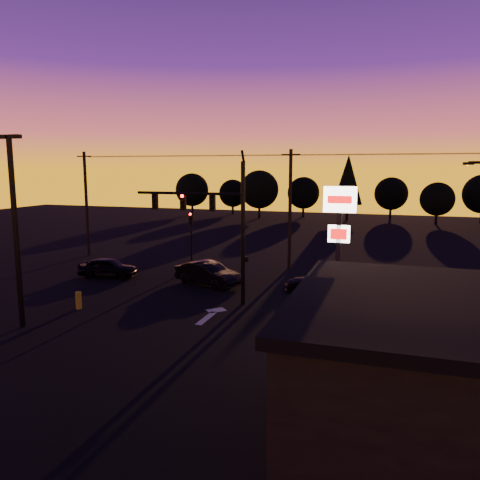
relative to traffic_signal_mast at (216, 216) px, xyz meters
The scene contains 21 objects.
ground 6.35m from the traffic_signal_mast, 88.59° to the right, with size 120.00×120.00×0.00m, color black.
lane_arrow 5.48m from the traffic_signal_mast, 75.57° to the right, with size 1.20×3.10×0.01m.
traffic_signal_mast is the anchor object (origin of this frame).
secondary_signal 9.19m from the traffic_signal_mast, 123.19° to the left, with size 0.30×0.31×4.35m.
parking_lot_light 10.19m from the traffic_signal_mast, 136.63° to the right, with size 1.25×0.30×9.14m.
pylon_sign 7.52m from the traffic_signal_mast, 19.36° to the right, with size 1.50×0.28×6.80m.
utility_pole_0 18.79m from the traffic_signal_mast, 147.82° to the left, with size 1.40×0.26×9.00m.
utility_pole_1 10.23m from the traffic_signal_mast, 78.16° to the left, with size 1.40×0.26×9.00m.
power_wires 10.85m from the traffic_signal_mast, 78.16° to the left, with size 36.00×1.22×0.07m.
bollard 8.81m from the traffic_signal_mast, 151.08° to the right, with size 0.32×0.32×0.95m, color #ADAC1A.
tree_0 50.96m from the traffic_signal_mast, 115.46° to the left, with size 5.36×5.36×6.74m.
tree_1 51.54m from the traffic_signal_mast, 107.98° to the left, with size 4.54×4.54×5.71m.
tree_2 45.11m from the traffic_signal_mast, 102.68° to the left, with size 5.77×5.78×7.26m.
tree_3 48.18m from the traffic_signal_mast, 94.65° to the left, with size 4.95×4.95×6.22m.
tree_4 45.12m from the traffic_signal_mast, 86.06° to the left, with size 4.18×4.18×9.50m.
tree_5 50.84m from the traffic_signal_mast, 79.69° to the left, with size 4.95×4.95×6.22m.
tree_6 46.55m from the traffic_signal_mast, 71.06° to the left, with size 4.54×4.54×5.71m.
car_left 10.87m from the traffic_signal_mast, 160.82° to the left, with size 1.64×4.06×1.39m, color black.
car_mid 5.75m from the traffic_signal_mast, 119.30° to the left, with size 1.62×4.66×1.53m, color black.
car_right 7.88m from the traffic_signal_mast, 34.64° to the left, with size 1.82×4.48×1.30m, color black.
suv_parked 13.59m from the traffic_signal_mast, 31.53° to the right, with size 2.40×5.20×1.45m, color black.
Camera 1 is at (9.33, -20.41, 7.65)m, focal length 35.00 mm.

